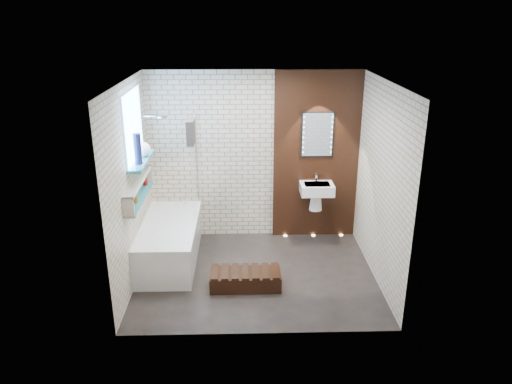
{
  "coord_description": "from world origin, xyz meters",
  "views": [
    {
      "loc": [
        -0.17,
        -5.87,
        3.4
      ],
      "look_at": [
        0.0,
        0.15,
        1.15
      ],
      "focal_mm": 34.34,
      "sensor_mm": 36.0,
      "label": 1
    }
  ],
  "objects_px": {
    "bathtub": "(170,242)",
    "washbasin": "(317,192)",
    "walnut_step": "(245,279)",
    "led_mirror": "(317,135)",
    "bath_screen": "(194,166)"
  },
  "relations": [
    {
      "from": "bathtub",
      "to": "led_mirror",
      "type": "height_order",
      "value": "led_mirror"
    },
    {
      "from": "led_mirror",
      "to": "bath_screen",
      "type": "bearing_deg",
      "value": -169.34
    },
    {
      "from": "bathtub",
      "to": "walnut_step",
      "type": "xyz_separation_m",
      "value": [
        1.07,
        -0.75,
        -0.19
      ]
    },
    {
      "from": "bath_screen",
      "to": "walnut_step",
      "type": "bearing_deg",
      "value": -58.85
    },
    {
      "from": "washbasin",
      "to": "bathtub",
      "type": "bearing_deg",
      "value": -163.99
    },
    {
      "from": "led_mirror",
      "to": "walnut_step",
      "type": "distance_m",
      "value": 2.44
    },
    {
      "from": "bathtub",
      "to": "washbasin",
      "type": "relative_size",
      "value": 3.0
    },
    {
      "from": "bathtub",
      "to": "led_mirror",
      "type": "relative_size",
      "value": 2.49
    },
    {
      "from": "bathtub",
      "to": "walnut_step",
      "type": "relative_size",
      "value": 1.9
    },
    {
      "from": "walnut_step",
      "to": "led_mirror",
      "type": "bearing_deg",
      "value": 54.31
    },
    {
      "from": "bathtub",
      "to": "bath_screen",
      "type": "xyz_separation_m",
      "value": [
        0.35,
        0.44,
        0.99
      ]
    },
    {
      "from": "led_mirror",
      "to": "bathtub",
      "type": "bearing_deg",
      "value": -160.22
    },
    {
      "from": "bathtub",
      "to": "walnut_step",
      "type": "bearing_deg",
      "value": -34.93
    },
    {
      "from": "bath_screen",
      "to": "walnut_step",
      "type": "xyz_separation_m",
      "value": [
        0.72,
        -1.19,
        -1.18
      ]
    },
    {
      "from": "bath_screen",
      "to": "washbasin",
      "type": "relative_size",
      "value": 2.41
    }
  ]
}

